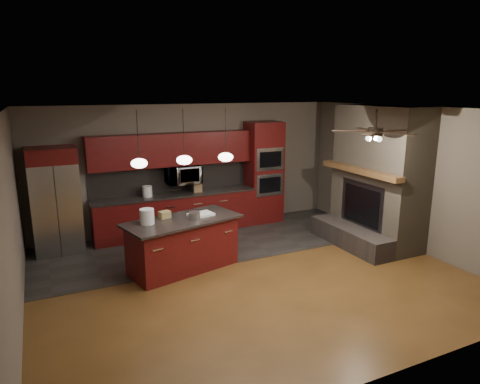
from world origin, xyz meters
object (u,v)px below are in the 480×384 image
counter_box (198,187)px  paint_tray (201,214)px  kitchen_island (183,244)px  paint_can (194,216)px  cardboard_box (165,215)px  oven_tower (264,172)px  counter_bucket (147,191)px  refrigerator (56,201)px  white_bucket (147,216)px  microwave (183,174)px

counter_box → paint_tray: bearing=-92.1°
kitchen_island → paint_can: (0.19, -0.09, 0.52)m
paint_can → paint_tray: size_ratio=0.47×
kitchen_island → cardboard_box: cardboard_box is taller
oven_tower → counter_bucket: size_ratio=10.43×
refrigerator → kitchen_island: bearing=-44.0°
refrigerator → oven_tower: bearing=0.9°
white_bucket → cardboard_box: size_ratio=1.35×
microwave → kitchen_island: (-0.67, -1.99, -0.83)m
cardboard_box → refrigerator: bearing=119.0°
white_bucket → cardboard_box: (0.35, 0.21, -0.07)m
paint_can → refrigerator: bearing=137.4°
cardboard_box → white_bucket: bearing=-166.1°
kitchen_island → paint_can: paint_can is taller
kitchen_island → cardboard_box: size_ratio=11.32×
microwave → counter_box: bearing=-18.3°
kitchen_island → paint_can: bearing=-39.3°
oven_tower → counter_box: size_ratio=11.88×
kitchen_island → counter_box: counter_box is taller
kitchen_island → cardboard_box: (-0.25, 0.21, 0.52)m
kitchen_island → white_bucket: size_ratio=8.40×
kitchen_island → oven_tower: bearing=22.4°
counter_bucket → counter_box: size_ratio=1.14×
microwave → paint_can: microwave is taller
white_bucket → counter_box: (1.58, 1.88, -0.05)m
oven_tower → counter_bucket: 2.79m
oven_tower → paint_tray: size_ratio=5.65×
white_bucket → paint_can: (0.80, -0.10, -0.06)m
microwave → paint_tray: bearing=-99.0°
counter_box → microwave: bearing=178.1°
oven_tower → kitchen_island: (-2.65, -1.93, -0.73)m
kitchen_island → paint_can: size_ratio=11.00×
cardboard_box → counter_bucket: (0.11, 1.72, 0.03)m
refrigerator → paint_can: bearing=-42.6°
microwave → paint_can: bearing=-103.1°
microwave → white_bucket: size_ratio=2.85×
paint_can → counter_box: 2.13m
cardboard_box → microwave: bearing=45.9°
counter_box → oven_tower: bearing=17.8°
refrigerator → counter_bucket: (1.78, 0.08, -0.02)m
kitchen_island → counter_box: bearing=49.0°
cardboard_box → oven_tower: bearing=14.1°
white_bucket → counter_bucket: 1.99m
paint_tray → counter_bucket: bearing=95.5°
kitchen_island → white_bucket: bearing=165.9°
kitchen_island → paint_tray: bearing=-2.1°
refrigerator → counter_bucket: size_ratio=9.02×
paint_can → white_bucket: bearing=173.1°
counter_bucket → paint_tray: bearing=-74.7°
counter_bucket → white_bucket: bearing=-103.6°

